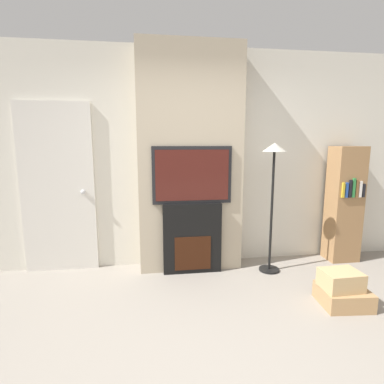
{
  "coord_description": "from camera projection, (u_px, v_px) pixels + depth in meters",
  "views": [
    {
      "loc": [
        -0.48,
        -1.75,
        1.57
      ],
      "look_at": [
        0.0,
        1.69,
        0.99
      ],
      "focal_mm": 28.0,
      "sensor_mm": 36.0,
      "label": 1
    }
  ],
  "objects": [
    {
      "name": "box_stack",
      "position": [
        342.0,
        290.0,
        2.89
      ],
      "size": [
        0.47,
        0.42,
        0.35
      ],
      "color": "tan",
      "rests_on": "ground_plane"
    },
    {
      "name": "entry_door",
      "position": [
        58.0,
        189.0,
        3.58
      ],
      "size": [
        0.85,
        0.09,
        2.03
      ],
      "color": "silver",
      "rests_on": "ground_plane"
    },
    {
      "name": "ground_plane",
      "position": [
        226.0,
        376.0,
        2.03
      ],
      "size": [
        14.0,
        14.0,
        0.0
      ],
      "primitive_type": "plane",
      "color": "gray"
    },
    {
      "name": "television",
      "position": [
        192.0,
        175.0,
        3.48
      ],
      "size": [
        0.93,
        0.07,
        0.67
      ],
      "color": "black",
      "rests_on": "fireplace"
    },
    {
      "name": "bookshelf",
      "position": [
        344.0,
        204.0,
        3.94
      ],
      "size": [
        0.38,
        0.32,
        1.52
      ],
      "color": "#997047",
      "rests_on": "ground_plane"
    },
    {
      "name": "wall_back",
      "position": [
        188.0,
        159.0,
        3.79
      ],
      "size": [
        6.0,
        0.06,
        2.7
      ],
      "color": "silver",
      "rests_on": "ground_plane"
    },
    {
      "name": "chimney_breast",
      "position": [
        190.0,
        160.0,
        3.61
      ],
      "size": [
        1.24,
        0.31,
        2.7
      ],
      "color": "tan",
      "rests_on": "ground_plane"
    },
    {
      "name": "floor_lamp",
      "position": [
        273.0,
        173.0,
        3.5
      ],
      "size": [
        0.28,
        0.28,
        1.56
      ],
      "color": "black",
      "rests_on": "ground_plane"
    },
    {
      "name": "fireplace",
      "position": [
        192.0,
        238.0,
        3.61
      ],
      "size": [
        0.7,
        0.15,
        0.85
      ],
      "color": "black",
      "rests_on": "ground_plane"
    }
  ]
}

